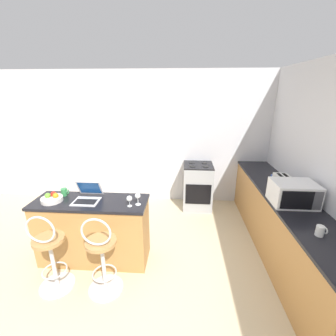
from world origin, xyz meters
TOP-DOWN VIEW (x-y plane):
  - ground_plane at (0.00, 0.00)m, footprint 20.00×20.00m
  - wall_back at (0.00, 2.69)m, footprint 12.00×0.06m
  - breakfast_bar at (-0.39, 0.78)m, footprint 1.45×0.52m
  - counter_right at (2.17, 1.08)m, footprint 0.58×3.19m
  - bar_stool_near at (-0.69, 0.26)m, footprint 0.40×0.40m
  - bar_stool_far at (-0.09, 0.26)m, footprint 0.40×0.40m
  - laptop at (-0.43, 0.81)m, footprint 0.32×0.33m
  - microwave at (2.13, 0.87)m, footprint 0.50×0.39m
  - toaster at (2.20, 1.35)m, footprint 0.21×0.29m
  - stove_range at (1.08, 2.36)m, footprint 0.55×0.56m
  - wine_glass_tall at (0.24, 0.72)m, footprint 0.07×0.07m
  - mug_blue at (2.18, 1.62)m, footprint 0.10×0.08m
  - fruit_bowl at (-0.86, 0.73)m, footprint 0.26×0.26m
  - wine_glass_short at (0.15, 0.67)m, footprint 0.07×0.07m
  - mug_white at (2.11, 0.22)m, footprint 0.09×0.07m
  - mug_green at (-0.79, 0.90)m, footprint 0.10×0.08m

SIDE VIEW (x-z plane):
  - ground_plane at x=0.00m, z-range 0.00..0.00m
  - stove_range at x=1.08m, z-range 0.00..0.89m
  - counter_right at x=2.17m, z-range 0.00..0.89m
  - breakfast_bar at x=-0.39m, z-range 0.00..0.89m
  - bar_stool_near at x=-0.69m, z-range -0.03..0.97m
  - bar_stool_far at x=-0.09m, z-range -0.03..0.97m
  - fruit_bowl at x=-0.86m, z-range 0.87..0.98m
  - mug_green at x=-0.79m, z-range 0.89..0.99m
  - mug_blue at x=2.18m, z-range 0.89..0.99m
  - mug_white at x=2.11m, z-range 0.89..0.99m
  - laptop at x=-0.43m, z-range 0.83..1.06m
  - toaster at x=2.20m, z-range 0.88..1.08m
  - wine_glass_short at x=0.15m, z-range 0.91..1.05m
  - wine_glass_tall at x=0.24m, z-range 0.92..1.07m
  - microwave at x=2.13m, z-range 0.89..1.17m
  - wall_back at x=0.00m, z-range 0.00..2.60m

